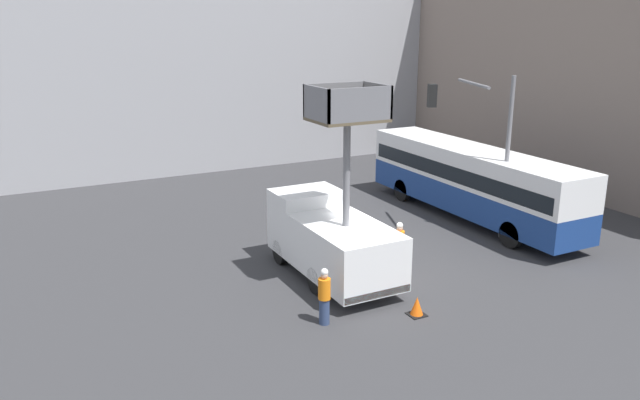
{
  "coord_description": "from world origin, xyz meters",
  "views": [
    {
      "loc": [
        -11.24,
        -17.62,
        8.96
      ],
      "look_at": [
        -1.31,
        1.59,
        2.65
      ],
      "focal_mm": 35.0,
      "sensor_mm": 36.0,
      "label": 1
    }
  ],
  "objects_px": {
    "utility_truck": "(331,235)",
    "city_bus": "(471,178)",
    "road_worker_near_truck": "(324,296)",
    "road_worker_directing": "(399,246)",
    "traffic_light_pole": "(483,132)",
    "traffic_cone_near_truck": "(417,307)"
  },
  "relations": [
    {
      "from": "utility_truck",
      "to": "city_bus",
      "type": "xyz_separation_m",
      "value": [
        8.95,
        3.08,
        0.38
      ]
    },
    {
      "from": "road_worker_near_truck",
      "to": "road_worker_directing",
      "type": "distance_m",
      "value": 5.12
    },
    {
      "from": "traffic_light_pole",
      "to": "traffic_cone_near_truck",
      "type": "distance_m",
      "value": 9.09
    },
    {
      "from": "traffic_light_pole",
      "to": "road_worker_directing",
      "type": "bearing_deg",
      "value": -164.0
    },
    {
      "from": "utility_truck",
      "to": "traffic_light_pole",
      "type": "bearing_deg",
      "value": 6.41
    },
    {
      "from": "city_bus",
      "to": "traffic_cone_near_truck",
      "type": "relative_size",
      "value": 20.27
    },
    {
      "from": "city_bus",
      "to": "road_worker_directing",
      "type": "relative_size",
      "value": 6.74
    },
    {
      "from": "traffic_light_pole",
      "to": "road_worker_directing",
      "type": "height_order",
      "value": "traffic_light_pole"
    },
    {
      "from": "road_worker_directing",
      "to": "road_worker_near_truck",
      "type": "bearing_deg",
      "value": 18.89
    },
    {
      "from": "road_worker_directing",
      "to": "traffic_light_pole",
      "type": "bearing_deg",
      "value": -174.91
    },
    {
      "from": "city_bus",
      "to": "traffic_cone_near_truck",
      "type": "bearing_deg",
      "value": 128.5
    },
    {
      "from": "traffic_light_pole",
      "to": "road_worker_directing",
      "type": "xyz_separation_m",
      "value": [
        -4.87,
        -1.4,
        -3.62
      ]
    },
    {
      "from": "utility_truck",
      "to": "traffic_light_pole",
      "type": "distance_m",
      "value": 8.02
    },
    {
      "from": "city_bus",
      "to": "traffic_light_pole",
      "type": "xyz_separation_m",
      "value": [
        -1.54,
        -2.25,
        2.6
      ]
    },
    {
      "from": "traffic_light_pole",
      "to": "city_bus",
      "type": "bearing_deg",
      "value": 55.59
    },
    {
      "from": "utility_truck",
      "to": "road_worker_directing",
      "type": "bearing_deg",
      "value": -12.61
    },
    {
      "from": "utility_truck",
      "to": "traffic_cone_near_truck",
      "type": "bearing_deg",
      "value": -76.66
    },
    {
      "from": "road_worker_directing",
      "to": "traffic_cone_near_truck",
      "type": "relative_size",
      "value": 3.01
    },
    {
      "from": "traffic_light_pole",
      "to": "traffic_cone_near_truck",
      "type": "bearing_deg",
      "value": -143.64
    },
    {
      "from": "utility_truck",
      "to": "city_bus",
      "type": "distance_m",
      "value": 9.47
    },
    {
      "from": "traffic_light_pole",
      "to": "road_worker_near_truck",
      "type": "height_order",
      "value": "traffic_light_pole"
    },
    {
      "from": "city_bus",
      "to": "traffic_light_pole",
      "type": "relative_size",
      "value": 1.83
    }
  ]
}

